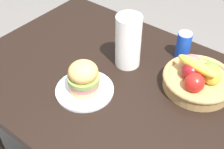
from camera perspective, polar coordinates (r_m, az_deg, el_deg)
dining_table at (r=1.30m, az=2.64°, el=-5.14°), size 1.40×0.90×0.75m
plate at (r=1.20m, az=-5.29°, el=-3.01°), size 0.24×0.24×0.01m
sandwich at (r=1.15m, az=-5.51°, el=-0.50°), size 0.13×0.13×0.13m
soda_can at (r=1.38m, az=13.62°, el=5.55°), size 0.07×0.07×0.13m
fruit_basket at (r=1.24m, az=16.31°, el=-0.70°), size 0.29×0.29×0.14m
paper_towel_roll at (r=1.26m, az=3.15°, el=6.40°), size 0.11×0.11×0.24m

